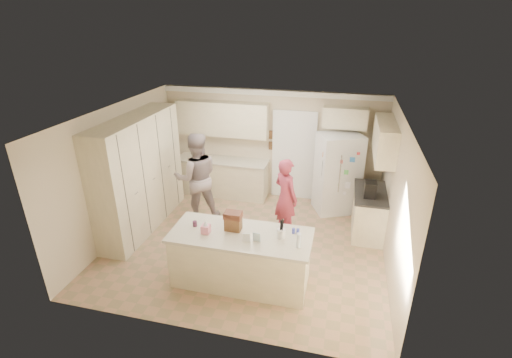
% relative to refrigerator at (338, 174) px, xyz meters
% --- Properties ---
extents(floor, '(5.20, 4.60, 0.02)m').
position_rel_refrigerator_xyz_m(floor, '(-1.61, -1.83, -0.91)').
color(floor, tan).
rests_on(floor, ground).
extents(ceiling, '(5.20, 4.60, 0.02)m').
position_rel_refrigerator_xyz_m(ceiling, '(-1.61, -1.83, 1.71)').
color(ceiling, white).
rests_on(ceiling, wall_back).
extents(wall_back, '(5.20, 0.02, 2.60)m').
position_rel_refrigerator_xyz_m(wall_back, '(-1.61, 0.48, 0.40)').
color(wall_back, beige).
rests_on(wall_back, ground).
extents(wall_front, '(5.20, 0.02, 2.60)m').
position_rel_refrigerator_xyz_m(wall_front, '(-1.61, -4.14, 0.40)').
color(wall_front, beige).
rests_on(wall_front, ground).
extents(wall_left, '(0.02, 4.60, 2.60)m').
position_rel_refrigerator_xyz_m(wall_left, '(-4.22, -1.83, 0.40)').
color(wall_left, beige).
rests_on(wall_left, ground).
extents(wall_right, '(0.02, 4.60, 2.60)m').
position_rel_refrigerator_xyz_m(wall_right, '(1.00, -1.83, 0.40)').
color(wall_right, beige).
rests_on(wall_right, ground).
extents(crown_back, '(5.20, 0.08, 0.12)m').
position_rel_refrigerator_xyz_m(crown_back, '(-1.61, 0.43, 1.63)').
color(crown_back, white).
rests_on(crown_back, wall_back).
extents(pantry_bank, '(0.60, 2.60, 2.35)m').
position_rel_refrigerator_xyz_m(pantry_bank, '(-3.91, -1.63, 0.28)').
color(pantry_bank, '#F3E6BB').
rests_on(pantry_bank, floor).
extents(back_base_cab, '(2.20, 0.60, 0.88)m').
position_rel_refrigerator_xyz_m(back_base_cab, '(-2.76, 0.17, -0.46)').
color(back_base_cab, '#F3E6BB').
rests_on(back_base_cab, floor).
extents(back_countertop, '(2.24, 0.63, 0.04)m').
position_rel_refrigerator_xyz_m(back_countertop, '(-2.76, 0.16, 0.00)').
color(back_countertop, beige).
rests_on(back_countertop, back_base_cab).
extents(back_upper_cab, '(2.20, 0.35, 0.80)m').
position_rel_refrigerator_xyz_m(back_upper_cab, '(-2.76, 0.29, 1.00)').
color(back_upper_cab, '#F3E6BB').
rests_on(back_upper_cab, wall_back).
extents(doorway_opening, '(0.90, 0.06, 2.10)m').
position_rel_refrigerator_xyz_m(doorway_opening, '(-1.06, 0.45, 0.15)').
color(doorway_opening, black).
rests_on(doorway_opening, floor).
extents(doorway_casing, '(1.02, 0.03, 2.22)m').
position_rel_refrigerator_xyz_m(doorway_casing, '(-1.06, 0.41, 0.15)').
color(doorway_casing, white).
rests_on(doorway_casing, floor).
extents(wall_frame_upper, '(0.15, 0.02, 0.20)m').
position_rel_refrigerator_xyz_m(wall_frame_upper, '(-1.59, 0.44, 0.65)').
color(wall_frame_upper, brown).
rests_on(wall_frame_upper, wall_back).
extents(wall_frame_lower, '(0.15, 0.02, 0.20)m').
position_rel_refrigerator_xyz_m(wall_frame_lower, '(-1.59, 0.44, 0.38)').
color(wall_frame_lower, brown).
rests_on(wall_frame_lower, wall_back).
extents(refrigerator, '(1.11, 1.00, 1.80)m').
position_rel_refrigerator_xyz_m(refrigerator, '(0.00, 0.00, 0.00)').
color(refrigerator, white).
rests_on(refrigerator, floor).
extents(fridge_seam, '(0.02, 0.02, 1.78)m').
position_rel_refrigerator_xyz_m(fridge_seam, '(0.00, -0.35, 0.00)').
color(fridge_seam, gray).
rests_on(fridge_seam, refrigerator).
extents(fridge_dispenser, '(0.22, 0.03, 0.35)m').
position_rel_refrigerator_xyz_m(fridge_dispenser, '(-0.22, -0.36, 0.25)').
color(fridge_dispenser, black).
rests_on(fridge_dispenser, refrigerator).
extents(fridge_handle_l, '(0.02, 0.02, 0.85)m').
position_rel_refrigerator_xyz_m(fridge_handle_l, '(-0.05, -0.37, 0.15)').
color(fridge_handle_l, silver).
rests_on(fridge_handle_l, refrigerator).
extents(fridge_handle_r, '(0.02, 0.02, 0.85)m').
position_rel_refrigerator_xyz_m(fridge_handle_r, '(0.05, -0.37, 0.15)').
color(fridge_handle_r, silver).
rests_on(fridge_handle_r, refrigerator).
extents(over_fridge_cab, '(0.95, 0.35, 0.45)m').
position_rel_refrigerator_xyz_m(over_fridge_cab, '(0.04, 0.29, 1.20)').
color(over_fridge_cab, '#F3E6BB').
rests_on(over_fridge_cab, wall_back).
extents(right_base_cab, '(0.60, 1.20, 0.88)m').
position_rel_refrigerator_xyz_m(right_base_cab, '(0.69, -0.83, -0.46)').
color(right_base_cab, '#F3E6BB').
rests_on(right_base_cab, floor).
extents(right_countertop, '(0.63, 1.24, 0.04)m').
position_rel_refrigerator_xyz_m(right_countertop, '(0.68, -0.83, 0.00)').
color(right_countertop, '#2D2B28').
rests_on(right_countertop, right_base_cab).
extents(right_upper_cab, '(0.35, 1.50, 0.70)m').
position_rel_refrigerator_xyz_m(right_upper_cab, '(0.82, -0.63, 1.05)').
color(right_upper_cab, '#F3E6BB').
rests_on(right_upper_cab, wall_right).
extents(coffee_maker, '(0.22, 0.28, 0.30)m').
position_rel_refrigerator_xyz_m(coffee_maker, '(0.64, -1.03, 0.17)').
color(coffee_maker, black).
rests_on(coffee_maker, right_countertop).
extents(island_base, '(2.20, 0.90, 0.88)m').
position_rel_refrigerator_xyz_m(island_base, '(-1.41, -2.93, -0.46)').
color(island_base, '#F3E6BB').
rests_on(island_base, floor).
extents(island_top, '(2.28, 0.96, 0.05)m').
position_rel_refrigerator_xyz_m(island_top, '(-1.41, -2.93, 0.00)').
color(island_top, beige).
rests_on(island_top, island_base).
extents(utensil_crock, '(0.13, 0.13, 0.15)m').
position_rel_refrigerator_xyz_m(utensil_crock, '(-0.76, -2.88, 0.10)').
color(utensil_crock, white).
rests_on(utensil_crock, island_top).
extents(tissue_box, '(0.13, 0.13, 0.14)m').
position_rel_refrigerator_xyz_m(tissue_box, '(-1.96, -3.03, 0.10)').
color(tissue_box, pink).
rests_on(tissue_box, island_top).
extents(tissue_plume, '(0.08, 0.08, 0.08)m').
position_rel_refrigerator_xyz_m(tissue_plume, '(-1.96, -3.03, 0.20)').
color(tissue_plume, white).
rests_on(tissue_plume, tissue_box).
extents(dollhouse_body, '(0.26, 0.18, 0.22)m').
position_rel_refrigerator_xyz_m(dollhouse_body, '(-1.56, -2.83, 0.14)').
color(dollhouse_body, brown).
rests_on(dollhouse_body, island_top).
extents(dollhouse_roof, '(0.28, 0.20, 0.10)m').
position_rel_refrigerator_xyz_m(dollhouse_roof, '(-1.56, -2.83, 0.30)').
color(dollhouse_roof, '#592D1E').
rests_on(dollhouse_roof, dollhouse_body).
extents(jam_jar, '(0.07, 0.07, 0.09)m').
position_rel_refrigerator_xyz_m(jam_jar, '(-2.21, -2.88, 0.07)').
color(jam_jar, '#59263F').
rests_on(jam_jar, island_top).
extents(greeting_card_a, '(0.12, 0.06, 0.16)m').
position_rel_refrigerator_xyz_m(greeting_card_a, '(-1.26, -3.13, 0.11)').
color(greeting_card_a, white).
rests_on(greeting_card_a, island_top).
extents(greeting_card_b, '(0.12, 0.05, 0.16)m').
position_rel_refrigerator_xyz_m(greeting_card_b, '(-1.11, -3.08, 0.11)').
color(greeting_card_b, silver).
rests_on(greeting_card_b, island_top).
extents(water_bottle, '(0.07, 0.07, 0.24)m').
position_rel_refrigerator_xyz_m(water_bottle, '(-0.46, -3.08, 0.14)').
color(water_bottle, silver).
rests_on(water_bottle, island_top).
extents(shaker_salt, '(0.05, 0.05, 0.09)m').
position_rel_refrigerator_xyz_m(shaker_salt, '(-0.59, -2.71, 0.07)').
color(shaker_salt, '#343DA1').
rests_on(shaker_salt, island_top).
extents(shaker_pepper, '(0.05, 0.05, 0.09)m').
position_rel_refrigerator_xyz_m(shaker_pepper, '(-0.52, -2.71, 0.07)').
color(shaker_pepper, '#343DA1').
rests_on(shaker_pepper, island_top).
extents(teen_boy, '(1.18, 1.09, 1.95)m').
position_rel_refrigerator_xyz_m(teen_boy, '(-2.89, -1.11, 0.08)').
color(teen_boy, gray).
rests_on(teen_boy, floor).
extents(teen_girl, '(0.70, 0.68, 1.63)m').
position_rel_refrigerator_xyz_m(teen_girl, '(-0.95, -1.25, -0.09)').
color(teen_girl, '#AF3C57').
rests_on(teen_girl, floor).
extents(fridge_magnets, '(0.76, 0.02, 1.44)m').
position_rel_refrigerator_xyz_m(fridge_magnets, '(0.00, -0.36, 0.00)').
color(fridge_magnets, tan).
rests_on(fridge_magnets, refrigerator).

